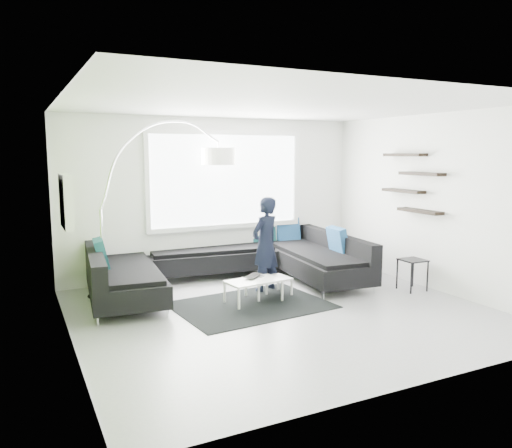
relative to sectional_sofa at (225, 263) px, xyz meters
The scene contains 9 objects.
ground 1.62m from the sectional_sofa, 81.88° to the right, with size 5.50×5.50×0.00m, color gray.
room_shell 1.96m from the sectional_sofa, 79.10° to the right, with size 5.54×5.04×2.82m.
sectional_sofa is the anchor object (origin of this frame).
rug 1.17m from the sectional_sofa, 92.63° to the right, with size 2.13×1.55×0.01m, color black.
coffee_table 0.94m from the sectional_sofa, 75.62° to the right, with size 1.02×0.59×0.33m, color white.
arc_lamp 2.13m from the sectional_sofa, behind, with size 2.55×1.09×2.71m, color silver, non-canonical shape.
side_table 3.02m from the sectional_sofa, 29.80° to the right, with size 0.37×0.37×0.50m, color black.
person 0.77m from the sectional_sofa, 43.67° to the right, with size 0.65×0.55×1.50m, color black.
laptop 0.88m from the sectional_sofa, 80.02° to the right, with size 0.45×0.43×0.03m, color black.
Camera 1 is at (-3.27, -5.82, 2.18)m, focal length 35.00 mm.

